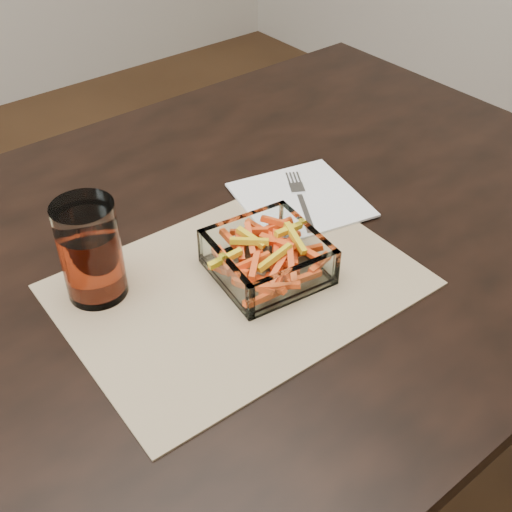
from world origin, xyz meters
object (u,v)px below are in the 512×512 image
object	(u,v)px
dining_table	(160,323)
glass_bowl	(267,260)
fork	(301,198)
tumbler	(91,254)

from	to	relation	value
dining_table	glass_bowl	size ratio (longest dim) A/B	10.30
fork	glass_bowl	bearing A→B (deg)	-116.10
tumbler	dining_table	bearing A→B (deg)	-14.38
dining_table	fork	distance (m)	0.29
glass_bowl	tumbler	world-z (taller)	tumbler
dining_table	glass_bowl	bearing A→B (deg)	-36.11
glass_bowl	fork	distance (m)	0.18
dining_table	fork	bearing A→B (deg)	1.66
glass_bowl	tumbler	xyz separation A→B (m)	(-0.20, 0.11, 0.04)
tumbler	fork	distance (m)	0.35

